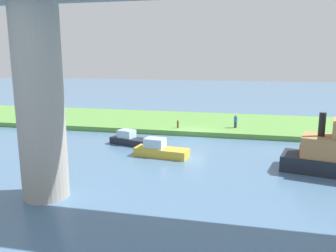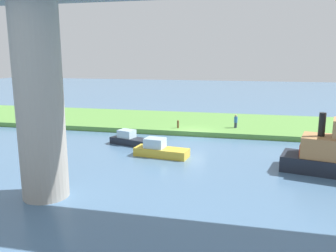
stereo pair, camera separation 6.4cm
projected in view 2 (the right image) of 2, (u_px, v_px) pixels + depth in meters
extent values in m
plane|color=#4C7093|center=(193.00, 137.00, 34.09)|extent=(160.00, 160.00, 0.00)
cube|color=#5B9342|center=(201.00, 123.00, 39.77)|extent=(80.00, 12.00, 0.50)
cylinder|color=#9E998E|center=(40.00, 103.00, 18.58)|extent=(2.54, 2.54, 10.69)
cylinder|color=#2D334C|center=(236.00, 125.00, 35.82)|extent=(0.29, 0.29, 0.55)
cylinder|color=blue|center=(236.00, 120.00, 35.71)|extent=(0.50, 0.50, 0.60)
sphere|color=tan|center=(236.00, 116.00, 35.62)|extent=(0.24, 0.24, 0.24)
cylinder|color=brown|center=(178.00, 124.00, 35.68)|extent=(0.20, 0.20, 0.78)
cylinder|color=black|center=(322.00, 124.00, 23.22)|extent=(0.45, 0.45, 1.60)
cube|color=#D84C2D|center=(311.00, 150.00, 23.81)|extent=(1.76, 1.89, 0.80)
cube|color=gold|center=(162.00, 152.00, 27.37)|extent=(4.44, 2.10, 0.66)
cube|color=silver|center=(155.00, 143.00, 27.43)|extent=(1.69, 1.42, 0.76)
cube|color=#1E232D|center=(131.00, 141.00, 30.99)|extent=(4.12, 2.45, 0.60)
cube|color=silver|center=(127.00, 134.00, 31.11)|extent=(1.66, 1.46, 0.69)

